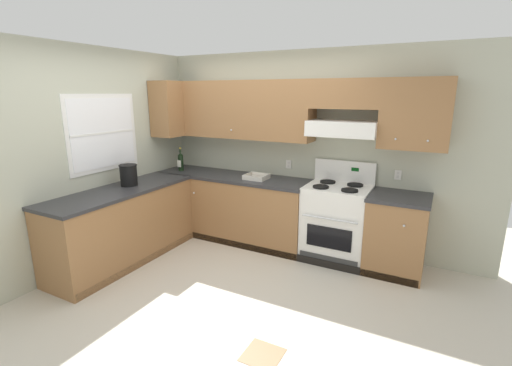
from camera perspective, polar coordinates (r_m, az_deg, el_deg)
name	(u,v)px	position (r m, az deg, el deg)	size (l,w,h in m)	color
ground_plane	(209,283)	(4.10, -7.47, -15.51)	(7.04, 7.04, 0.00)	beige
floor_accent_tile	(263,355)	(3.16, 1.05, -25.59)	(0.30, 0.30, 0.01)	olive
wall_back	(298,135)	(4.76, 6.66, 7.51)	(4.68, 0.57, 2.55)	#B7BAA3
wall_left	(111,148)	(4.88, -21.96, 5.12)	(0.47, 4.00, 2.55)	#B7BAA3
counter_back_run	(264,212)	(4.87, 1.28, -4.68)	(3.60, 0.65, 0.91)	olive
counter_left_run	(123,226)	(4.68, -20.32, -6.36)	(0.63, 1.91, 0.91)	olive
stove	(336,222)	(4.54, 12.60, -6.06)	(0.76, 0.62, 1.20)	white
wine_bottle	(181,161)	(5.37, -11.86, 3.40)	(0.08, 0.08, 0.34)	black
bowl	(256,177)	(4.76, 0.06, 0.89)	(0.29, 0.26, 0.06)	beige
bucket	(129,175)	(4.67, -19.57, 1.26)	(0.22, 0.22, 0.26)	black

